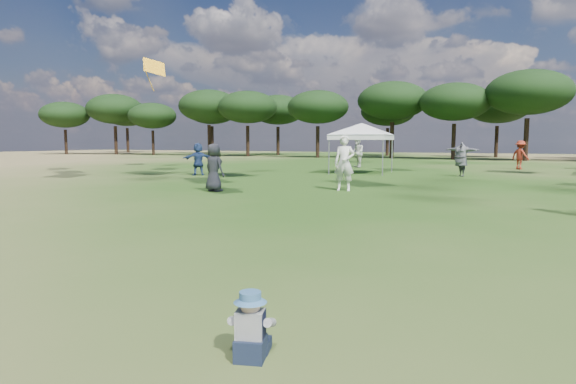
% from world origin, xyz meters
% --- Properties ---
extents(tree_line, '(108.78, 17.63, 7.77)m').
position_xyz_m(tree_line, '(2.39, 47.41, 5.42)').
color(tree_line, black).
rests_on(tree_line, ground).
extents(tent_left, '(5.77, 5.77, 2.87)m').
position_xyz_m(tent_left, '(-4.99, 23.00, 2.45)').
color(tent_left, gray).
rests_on(tent_left, ground).
extents(toddler, '(0.39, 0.42, 0.53)m').
position_xyz_m(toddler, '(0.07, 2.02, 0.24)').
color(toddler, '#161D31').
rests_on(toddler, ground).
extents(festival_crowd, '(29.80, 22.39, 1.90)m').
position_xyz_m(festival_crowd, '(2.50, 22.20, 0.84)').
color(festival_crowd, '#49494D').
rests_on(festival_crowd, ground).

